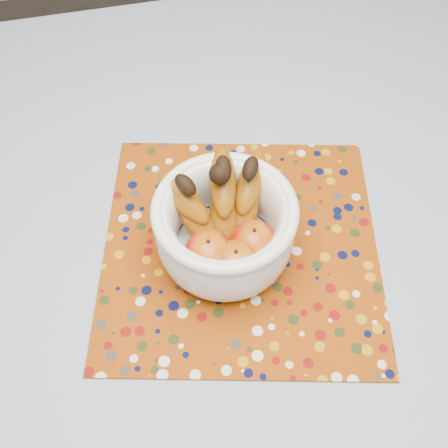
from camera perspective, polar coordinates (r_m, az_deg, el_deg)
The scene contains 4 objects.
table at distance 0.86m, azimuth -0.64°, elevation -6.58°, with size 1.20×1.20×0.75m.
tablecloth at distance 0.78m, azimuth -0.70°, elevation -3.85°, with size 1.32×1.32×0.01m, color slate.
placemat at distance 0.79m, azimuth 1.82°, elevation -2.36°, with size 0.41×0.41×0.00m, color #7E3306.
fruit_bowl at distance 0.73m, azimuth 0.00°, elevation 0.39°, with size 0.23×0.21×0.16m.
Camera 1 is at (-0.08, -0.38, 1.43)m, focal length 42.00 mm.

